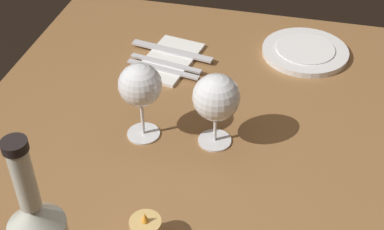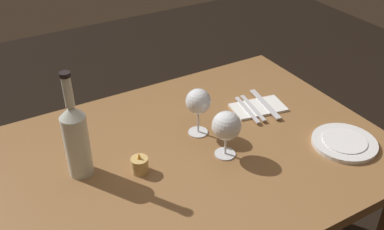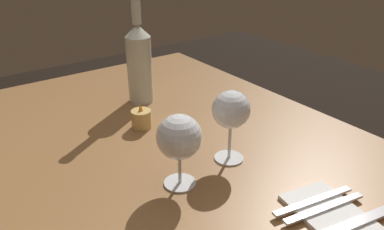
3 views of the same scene
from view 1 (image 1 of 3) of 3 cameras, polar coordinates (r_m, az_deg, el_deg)
name	(u,v)px [view 1 (image 1 of 3)]	position (r m, az deg, el deg)	size (l,w,h in m)	color
dining_table	(169,208)	(1.08, -2.38, -9.66)	(1.30, 0.90, 0.74)	olive
wine_glass_left	(216,99)	(1.01, 2.55, 1.73)	(0.09, 0.09, 0.15)	white
wine_glass_right	(140,86)	(1.03, -5.46, 2.99)	(0.08, 0.08, 0.17)	white
dinner_plate	(305,51)	(1.36, 11.76, 6.54)	(0.21, 0.21, 0.02)	white
folded_napkin	(169,60)	(1.31, -2.45, 5.79)	(0.21, 0.14, 0.01)	white
fork_inner	(166,63)	(1.28, -2.75, 5.43)	(0.05, 0.18, 0.00)	silver
fork_outer	(163,69)	(1.26, -3.06, 4.81)	(0.05, 0.18, 0.00)	silver
table_knife	(172,51)	(1.33, -2.11, 6.72)	(0.06, 0.21, 0.00)	silver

